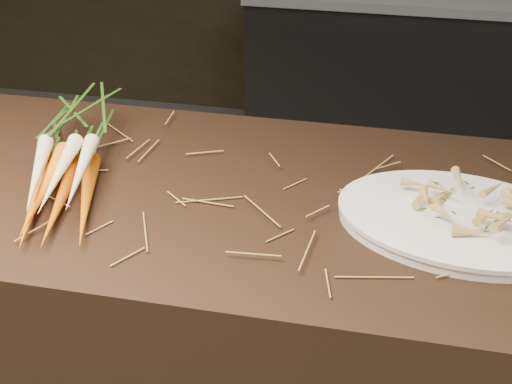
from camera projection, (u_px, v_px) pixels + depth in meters
main_counter at (350, 362)px, 1.53m from camera, size 2.40×0.70×0.90m
back_counter at (443, 77)px, 3.04m from camera, size 1.82×0.62×0.84m
straw_bedding at (368, 203)px, 1.28m from camera, size 1.40×0.60×0.02m
root_veg_bunch at (74, 145)px, 1.39m from camera, size 0.31×0.58×0.11m
serving_platter at (459, 222)px, 1.22m from camera, size 0.49×0.35×0.02m
roasted_veg_heap at (463, 206)px, 1.20m from camera, size 0.24×0.18×0.05m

